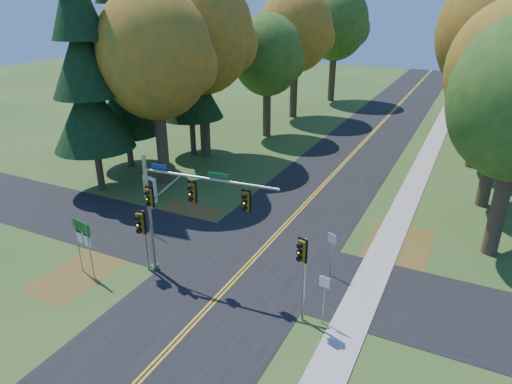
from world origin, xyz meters
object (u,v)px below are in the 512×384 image
at_px(traffic_mast, 178,204).
at_px(info_kiosk, 150,189).
at_px(route_sign_cluster, 82,236).
at_px(east_signal_pole, 303,260).

relative_size(traffic_mast, info_kiosk, 3.92).
distance_m(traffic_mast, info_kiosk, 10.71).
bearing_deg(route_sign_cluster, traffic_mast, 35.54).
height_order(traffic_mast, route_sign_cluster, traffic_mast).
bearing_deg(traffic_mast, route_sign_cluster, -161.24).
relative_size(traffic_mast, east_signal_pole, 1.66).
relative_size(traffic_mast, route_sign_cluster, 2.23).
bearing_deg(route_sign_cluster, info_kiosk, 120.67).
bearing_deg(route_sign_cluster, east_signal_pole, 18.79).
xyz_separation_m(route_sign_cluster, info_kiosk, (-2.99, 8.89, -1.32)).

